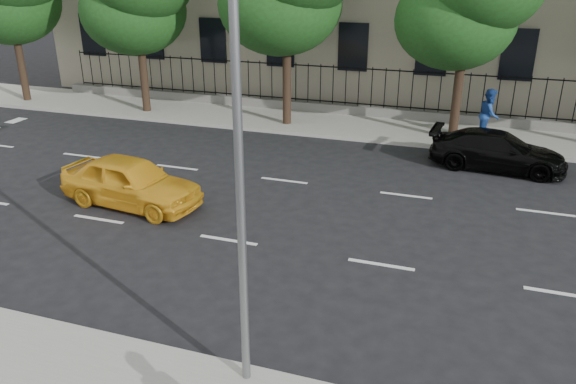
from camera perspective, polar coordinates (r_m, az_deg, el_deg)
name	(u,v)px	position (r m, az deg, el deg)	size (l,w,h in m)	color
ground	(182,290)	(12.86, -10.69, -9.72)	(120.00, 120.00, 0.00)	black
far_sidewalk	(336,124)	(24.95, 4.87, 6.89)	(60.00, 4.00, 0.15)	gray
lane_markings	(260,207)	(16.64, -2.90, -1.50)	(49.60, 4.62, 0.01)	silver
iron_fence	(345,103)	(26.41, 5.82, 9.02)	(30.00, 0.50, 2.20)	slate
street_light	(251,80)	(8.38, -3.79, 11.25)	(0.25, 3.32, 8.05)	slate
yellow_taxi	(131,182)	(17.12, -15.67, 1.02)	(1.75, 4.34, 1.48)	yellow
black_sedan	(497,151)	(20.75, 20.50, 3.95)	(1.85, 4.56, 1.32)	black
pedestrian_far	(489,114)	(23.58, 19.76, 7.44)	(0.98, 0.76, 2.01)	#1E4393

